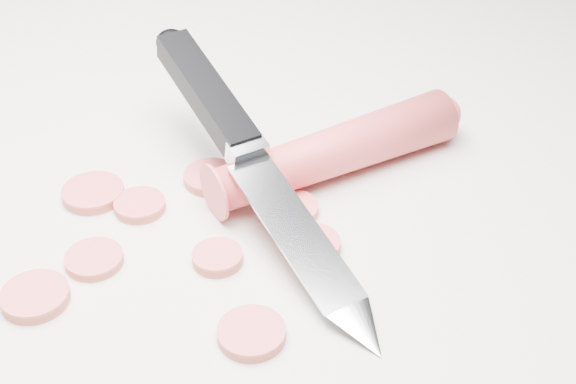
# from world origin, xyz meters

# --- Properties ---
(ground) EXTENTS (2.40, 2.40, 0.00)m
(ground) POSITION_xyz_m (0.00, 0.00, 0.00)
(ground) COLOR silver
(ground) RESTS_ON ground
(carrot) EXTENTS (0.15, 0.15, 0.03)m
(carrot) POSITION_xyz_m (0.07, 0.05, 0.02)
(carrot) COLOR #D9393E
(carrot) RESTS_ON ground
(carrot_slice_0) EXTENTS (0.04, 0.04, 0.01)m
(carrot_slice_0) POSITION_xyz_m (-0.07, -0.11, 0.00)
(carrot_slice_0) COLOR #EB4B51
(carrot_slice_0) RESTS_ON ground
(carrot_slice_1) EXTENTS (0.03, 0.03, 0.01)m
(carrot_slice_1) POSITION_xyz_m (-0.04, -0.02, 0.00)
(carrot_slice_1) COLOR #EB4B51
(carrot_slice_1) RESTS_ON ground
(carrot_slice_2) EXTENTS (0.03, 0.03, 0.01)m
(carrot_slice_2) POSITION_xyz_m (-0.05, -0.07, 0.00)
(carrot_slice_2) COLOR #EB4B51
(carrot_slice_2) RESTS_ON ground
(carrot_slice_3) EXTENTS (0.03, 0.03, 0.01)m
(carrot_slice_3) POSITION_xyz_m (0.07, -0.03, 0.00)
(carrot_slice_3) COLOR #EB4B51
(carrot_slice_3) RESTS_ON ground
(carrot_slice_4) EXTENTS (0.03, 0.03, 0.01)m
(carrot_slice_4) POSITION_xyz_m (0.06, 0.00, 0.00)
(carrot_slice_4) COLOR #EB4B51
(carrot_slice_4) RESTS_ON ground
(carrot_slice_5) EXTENTS (0.04, 0.04, 0.01)m
(carrot_slice_5) POSITION_xyz_m (-0.01, 0.02, 0.00)
(carrot_slice_5) COLOR #EB4B51
(carrot_slice_5) RESTS_ON ground
(carrot_slice_6) EXTENTS (0.04, 0.04, 0.01)m
(carrot_slice_6) POSITION_xyz_m (0.06, -0.10, 0.00)
(carrot_slice_6) COLOR #EB4B51
(carrot_slice_6) RESTS_ON ground
(carrot_slice_7) EXTENTS (0.03, 0.03, 0.01)m
(carrot_slice_7) POSITION_xyz_m (0.02, -0.05, 0.00)
(carrot_slice_7) COLOR #EB4B51
(carrot_slice_7) RESTS_ON ground
(carrot_slice_8) EXTENTS (0.04, 0.04, 0.01)m
(carrot_slice_8) POSITION_xyz_m (-0.07, -0.01, 0.00)
(carrot_slice_8) COLOR #EB4B51
(carrot_slice_8) RESTS_ON ground
(kitchen_knife) EXTENTS (0.21, 0.22, 0.08)m
(kitchen_knife) POSITION_xyz_m (0.04, -0.00, 0.04)
(kitchen_knife) COLOR silver
(kitchen_knife) RESTS_ON ground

